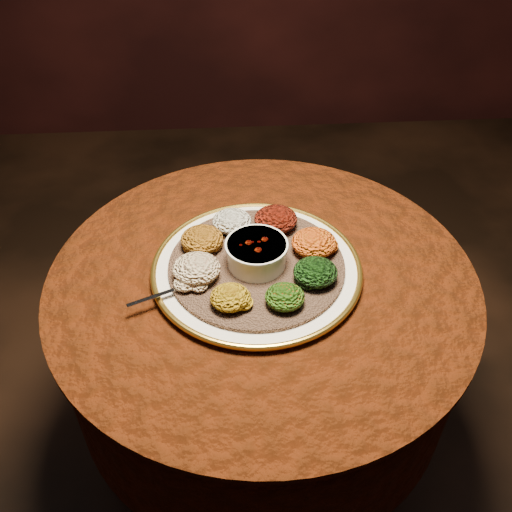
{
  "coord_description": "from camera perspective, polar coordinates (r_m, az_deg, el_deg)",
  "views": [
    {
      "loc": [
        -0.07,
        -0.92,
        1.61
      ],
      "look_at": [
        -0.01,
        0.04,
        0.76
      ],
      "focal_mm": 40.0,
      "sensor_mm": 36.0,
      "label": 1
    }
  ],
  "objects": [
    {
      "name": "portion_timatim",
      "position": [
        1.22,
        -5.97,
        -1.27
      ],
      "size": [
        0.1,
        0.1,
        0.05
      ],
      "primitive_type": "ellipsoid",
      "color": "#730A06",
      "rests_on": "injera"
    },
    {
      "name": "portion_kitfo",
      "position": [
        1.34,
        1.99,
        3.71
      ],
      "size": [
        0.1,
        0.1,
        0.05
      ],
      "primitive_type": "ellipsoid",
      "color": "black",
      "rests_on": "injera"
    },
    {
      "name": "stew_bowl",
      "position": [
        1.24,
        0.06,
        0.4
      ],
      "size": [
        0.14,
        0.14,
        0.06
      ],
      "color": "silver",
      "rests_on": "injera"
    },
    {
      "name": "portion_gomen",
      "position": [
        1.21,
        5.96,
        -1.6
      ],
      "size": [
        0.09,
        0.09,
        0.05
      ],
      "primitive_type": "ellipsoid",
      "color": "black",
      "rests_on": "injera"
    },
    {
      "name": "injera",
      "position": [
        1.26,
        0.06,
        -0.9
      ],
      "size": [
        0.41,
        0.41,
        0.01
      ],
      "primitive_type": "cylinder",
      "rotation": [
        0.0,
        0.0,
        0.04
      ],
      "color": "brown",
      "rests_on": "platter"
    },
    {
      "name": "spoon",
      "position": [
        1.21,
        -7.42,
        -3.09
      ],
      "size": [
        0.14,
        0.07,
        0.01
      ],
      "rotation": [
        0.0,
        0.0,
        -2.74
      ],
      "color": "silver",
      "rests_on": "injera"
    },
    {
      "name": "portion_ayib",
      "position": [
        1.34,
        -2.43,
        3.49
      ],
      "size": [
        0.09,
        0.09,
        0.04
      ],
      "primitive_type": "ellipsoid",
      "color": "silver",
      "rests_on": "injera"
    },
    {
      "name": "portion_tikil",
      "position": [
        1.28,
        5.81,
        1.34
      ],
      "size": [
        0.1,
        0.1,
        0.05
      ],
      "primitive_type": "ellipsoid",
      "color": "#A5750D",
      "rests_on": "injera"
    },
    {
      "name": "portion_mixveg",
      "position": [
        1.16,
        2.9,
        -4.1
      ],
      "size": [
        0.08,
        0.08,
        0.04
      ],
      "primitive_type": "ellipsoid",
      "color": "#A3240A",
      "rests_on": "injera"
    },
    {
      "name": "portion_kik",
      "position": [
        1.16,
        -2.61,
        -4.15
      ],
      "size": [
        0.08,
        0.08,
        0.04
      ],
      "primitive_type": "ellipsoid",
      "color": "#AA7F0F",
      "rests_on": "injera"
    },
    {
      "name": "platter",
      "position": [
        1.27,
        0.06,
        -1.26
      ],
      "size": [
        0.58,
        0.58,
        0.02
      ],
      "rotation": [
        0.0,
        0.0,
        0.34
      ],
      "color": "white",
      "rests_on": "table"
    },
    {
      "name": "portion_shiro",
      "position": [
        1.29,
        -5.42,
        1.69
      ],
      "size": [
        0.1,
        0.09,
        0.05
      ],
      "primitive_type": "ellipsoid",
      "color": "#8E4E11",
      "rests_on": "injera"
    },
    {
      "name": "table",
      "position": [
        1.4,
        0.57,
        -7.25
      ],
      "size": [
        0.96,
        0.96,
        0.73
      ],
      "color": "black",
      "rests_on": "ground"
    }
  ]
}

